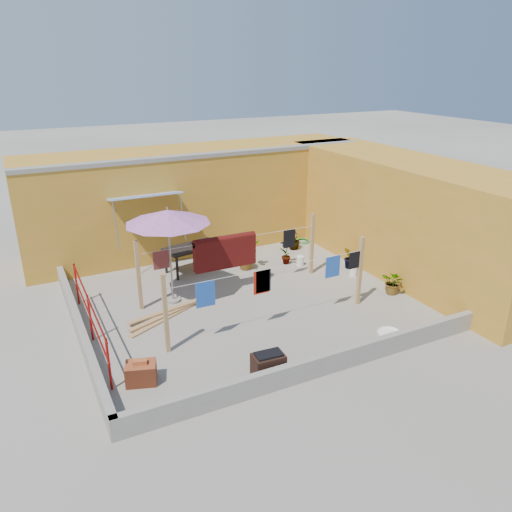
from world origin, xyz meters
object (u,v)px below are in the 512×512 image
object	(u,v)px
brick_stack	(141,373)
plant_back_a	(246,255)
brazier	(268,366)
water_jug_a	(353,271)
green_hose	(302,241)
outdoor_table	(192,248)
white_basin	(389,333)
patio_umbrella	(168,217)
water_jug_b	(300,261)

from	to	relation	value
brick_stack	plant_back_a	bearing A→B (deg)	44.83
brazier	plant_back_a	bearing A→B (deg)	68.84
water_jug_a	green_hose	size ratio (longest dim) A/B	0.68
outdoor_table	white_basin	world-z (taller)	outdoor_table
plant_back_a	green_hose	bearing A→B (deg)	23.91
water_jug_a	plant_back_a	world-z (taller)	plant_back_a
outdoor_table	water_jug_a	world-z (taller)	outdoor_table
patio_umbrella	brick_stack	xyz separation A→B (m)	(-1.63, -3.09, -2.04)
white_basin	green_hose	xyz separation A→B (m)	(1.54, 6.20, -0.02)
water_jug_a	brick_stack	bearing A→B (deg)	-160.95
brazier	water_jug_a	bearing A→B (deg)	36.04
plant_back_a	outdoor_table	bearing A→B (deg)	159.63
patio_umbrella	brazier	world-z (taller)	patio_umbrella
patio_umbrella	plant_back_a	xyz separation A→B (m)	(2.63, 1.14, -1.84)
outdoor_table	water_jug_b	world-z (taller)	outdoor_table
outdoor_table	green_hose	size ratio (longest dim) A/B	3.58
green_hose	patio_umbrella	bearing A→B (deg)	-156.31
white_basin	water_jug_b	world-z (taller)	water_jug_b
brick_stack	patio_umbrella	bearing A→B (deg)	62.23
outdoor_table	water_jug_b	bearing A→B (deg)	-19.95
patio_umbrella	outdoor_table	xyz separation A→B (m)	(1.16, 1.69, -1.57)
brick_stack	brazier	xyz separation A→B (m)	(2.25, -0.95, 0.05)
white_basin	green_hose	bearing A→B (deg)	76.08
outdoor_table	green_hose	world-z (taller)	outdoor_table
patio_umbrella	green_hose	xyz separation A→B (m)	(5.36, 2.35, -2.23)
water_jug_a	outdoor_table	bearing A→B (deg)	148.49
outdoor_table	water_jug_b	size ratio (longest dim) A/B	5.12
patio_umbrella	green_hose	size ratio (longest dim) A/B	5.12
water_jug_a	green_hose	xyz separation A→B (m)	(0.21, 3.11, -0.11)
white_basin	patio_umbrella	bearing A→B (deg)	134.81
outdoor_table	brick_stack	bearing A→B (deg)	-120.30
white_basin	plant_back_a	size ratio (longest dim) A/B	0.64
brick_stack	white_basin	bearing A→B (deg)	-7.87
brick_stack	water_jug_a	size ratio (longest dim) A/B	2.04
outdoor_table	plant_back_a	distance (m)	1.59
brick_stack	green_hose	xyz separation A→B (m)	(6.99, 5.45, -0.18)
brazier	water_jug_a	world-z (taller)	brazier
patio_umbrella	brazier	distance (m)	4.55
white_basin	green_hose	world-z (taller)	white_basin
green_hose	brick_stack	bearing A→B (deg)	-142.07
outdoor_table	brazier	xyz separation A→B (m)	(-0.54, -5.74, -0.42)
white_basin	water_jug_a	world-z (taller)	water_jug_a
patio_umbrella	brick_stack	world-z (taller)	patio_umbrella
brazier	plant_back_a	xyz separation A→B (m)	(2.01, 5.19, 0.15)
patio_umbrella	green_hose	distance (m)	6.26
patio_umbrella	brick_stack	bearing A→B (deg)	-117.77
white_basin	water_jug_b	size ratio (longest dim) A/B	1.56
outdoor_table	brick_stack	size ratio (longest dim) A/B	2.60
brick_stack	brazier	size ratio (longest dim) A/B	1.06
brazier	plant_back_a	world-z (taller)	plant_back_a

